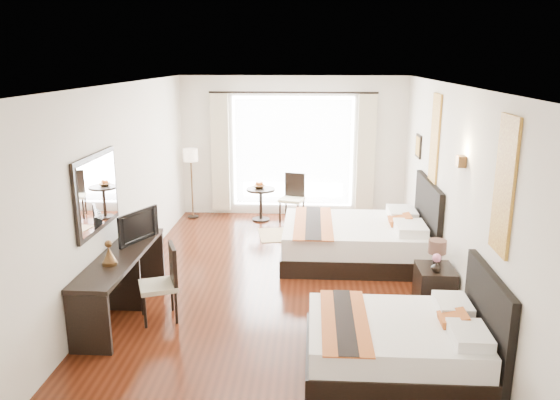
# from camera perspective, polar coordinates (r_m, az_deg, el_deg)

# --- Properties ---
(floor) EXTENTS (4.50, 7.50, 0.01)m
(floor) POSITION_cam_1_polar(r_m,az_deg,el_deg) (7.78, 0.26, -9.17)
(floor) COLOR #37140A
(floor) RESTS_ON ground
(ceiling) EXTENTS (4.50, 7.50, 0.02)m
(ceiling) POSITION_cam_1_polar(r_m,az_deg,el_deg) (7.12, 0.29, 11.87)
(ceiling) COLOR white
(ceiling) RESTS_ON wall_headboard
(wall_headboard) EXTENTS (0.01, 7.50, 2.80)m
(wall_headboard) POSITION_cam_1_polar(r_m,az_deg,el_deg) (7.54, 17.56, 0.65)
(wall_headboard) COLOR silver
(wall_headboard) RESTS_ON floor
(wall_desk) EXTENTS (0.01, 7.50, 2.80)m
(wall_desk) POSITION_cam_1_polar(r_m,az_deg,el_deg) (7.77, -16.50, 1.13)
(wall_desk) COLOR silver
(wall_desk) RESTS_ON floor
(wall_window) EXTENTS (4.50, 0.01, 2.80)m
(wall_window) POSITION_cam_1_polar(r_m,az_deg,el_deg) (10.99, 1.35, 5.57)
(wall_window) COLOR silver
(wall_window) RESTS_ON floor
(wall_entry) EXTENTS (4.50, 0.01, 2.80)m
(wall_entry) POSITION_cam_1_polar(r_m,az_deg,el_deg) (3.80, -2.90, -12.57)
(wall_entry) COLOR silver
(wall_entry) RESTS_ON floor
(window_glass) EXTENTS (2.40, 0.02, 2.20)m
(window_glass) POSITION_cam_1_polar(r_m,az_deg,el_deg) (10.99, 1.34, 5.04)
(window_glass) COLOR white
(window_glass) RESTS_ON wall_window
(sheer_curtain) EXTENTS (2.30, 0.02, 2.10)m
(sheer_curtain) POSITION_cam_1_polar(r_m,az_deg,el_deg) (10.93, 1.33, 4.99)
(sheer_curtain) COLOR white
(sheer_curtain) RESTS_ON wall_window
(drape_left) EXTENTS (0.35, 0.14, 2.35)m
(drape_left) POSITION_cam_1_polar(r_m,az_deg,el_deg) (11.05, -6.24, 4.90)
(drape_left) COLOR beige
(drape_left) RESTS_ON floor
(drape_right) EXTENTS (0.35, 0.14, 2.35)m
(drape_right) POSITION_cam_1_polar(r_m,az_deg,el_deg) (10.94, 8.96, 4.72)
(drape_right) COLOR beige
(drape_right) RESTS_ON floor
(art_panel_near) EXTENTS (0.03, 0.50, 1.35)m
(art_panel_near) POSITION_cam_1_polar(r_m,az_deg,el_deg) (5.64, 22.39, 1.38)
(art_panel_near) COLOR brown
(art_panel_near) RESTS_ON wall_headboard
(art_panel_far) EXTENTS (0.03, 0.50, 1.35)m
(art_panel_far) POSITION_cam_1_polar(r_m,az_deg,el_deg) (8.57, 15.88, 6.14)
(art_panel_far) COLOR brown
(art_panel_far) RESTS_ON wall_headboard
(wall_sconce) EXTENTS (0.10, 0.14, 0.14)m
(wall_sconce) POSITION_cam_1_polar(r_m,az_deg,el_deg) (6.96, 18.39, 3.84)
(wall_sconce) COLOR #4C331B
(wall_sconce) RESTS_ON wall_headboard
(mirror_frame) EXTENTS (0.04, 1.25, 0.95)m
(mirror_frame) POSITION_cam_1_polar(r_m,az_deg,el_deg) (6.98, -18.63, 0.74)
(mirror_frame) COLOR black
(mirror_frame) RESTS_ON wall_desk
(mirror_glass) EXTENTS (0.01, 1.12, 0.82)m
(mirror_glass) POSITION_cam_1_polar(r_m,az_deg,el_deg) (6.97, -18.44, 0.74)
(mirror_glass) COLOR white
(mirror_glass) RESTS_ON mirror_frame
(bed_near) EXTENTS (1.88, 1.47, 1.06)m
(bed_near) POSITION_cam_1_polar(r_m,az_deg,el_deg) (6.01, 12.68, -14.15)
(bed_near) COLOR black
(bed_near) RESTS_ON floor
(bed_far) EXTENTS (2.30, 1.80, 1.30)m
(bed_far) POSITION_cam_1_polar(r_m,az_deg,el_deg) (8.78, 8.27, -4.11)
(bed_far) COLOR black
(bed_far) RESTS_ON floor
(nightstand) EXTENTS (0.45, 0.56, 0.54)m
(nightstand) POSITION_cam_1_polar(r_m,az_deg,el_deg) (7.39, 15.83, -8.77)
(nightstand) COLOR black
(nightstand) RESTS_ON floor
(table_lamp) EXTENTS (0.23, 0.23, 0.37)m
(table_lamp) POSITION_cam_1_polar(r_m,az_deg,el_deg) (7.34, 16.11, -4.92)
(table_lamp) COLOR black
(table_lamp) RESTS_ON nightstand
(vase) EXTENTS (0.15, 0.15, 0.13)m
(vase) POSITION_cam_1_polar(r_m,az_deg,el_deg) (7.15, 15.98, -7.04)
(vase) COLOR black
(vase) RESTS_ON nightstand
(console_desk) EXTENTS (0.50, 2.20, 0.76)m
(console_desk) POSITION_cam_1_polar(r_m,az_deg,el_deg) (7.26, -16.17, -8.29)
(console_desk) COLOR black
(console_desk) RESTS_ON floor
(television) EXTENTS (0.39, 0.71, 0.42)m
(television) POSITION_cam_1_polar(r_m,az_deg,el_deg) (7.54, -14.98, -2.57)
(television) COLOR black
(television) RESTS_ON console_desk
(bronze_figurine) EXTENTS (0.23, 0.23, 0.27)m
(bronze_figurine) POSITION_cam_1_polar(r_m,az_deg,el_deg) (6.78, -17.42, -5.42)
(bronze_figurine) COLOR #4C331B
(bronze_figurine) RESTS_ON console_desk
(desk_chair) EXTENTS (0.57, 0.57, 0.94)m
(desk_chair) POSITION_cam_1_polar(r_m,az_deg,el_deg) (6.96, -12.38, -9.89)
(desk_chair) COLOR beige
(desk_chair) RESTS_ON floor
(floor_lamp) EXTENTS (0.28, 0.28, 1.40)m
(floor_lamp) POSITION_cam_1_polar(r_m,az_deg,el_deg) (10.92, -9.30, 4.15)
(floor_lamp) COLOR black
(floor_lamp) RESTS_ON floor
(side_table) EXTENTS (0.56, 0.56, 0.65)m
(side_table) POSITION_cam_1_polar(r_m,az_deg,el_deg) (10.78, -2.02, -0.47)
(side_table) COLOR black
(side_table) RESTS_ON floor
(fruit_bowl) EXTENTS (0.26, 0.26, 0.06)m
(fruit_bowl) POSITION_cam_1_polar(r_m,az_deg,el_deg) (10.72, -2.19, 1.39)
(fruit_bowl) COLOR #4B2D1A
(fruit_bowl) RESTS_ON side_table
(window_chair) EXTENTS (0.54, 0.54, 0.93)m
(window_chair) POSITION_cam_1_polar(r_m,az_deg,el_deg) (10.76, 1.28, -0.70)
(window_chair) COLOR beige
(window_chair) RESTS_ON floor
(jute_rug) EXTENTS (1.35, 1.03, 0.01)m
(jute_rug) POSITION_cam_1_polar(r_m,az_deg,el_deg) (9.99, 1.33, -3.60)
(jute_rug) COLOR tan
(jute_rug) RESTS_ON floor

